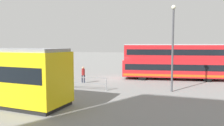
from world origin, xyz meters
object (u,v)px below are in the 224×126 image
object	(u,v)px
double_decker_bus	(175,62)
pedestrian_near_railing	(83,74)
info_sign	(17,69)
street_lamp	(173,42)

from	to	relation	value
double_decker_bus	pedestrian_near_railing	world-z (taller)	double_decker_bus
double_decker_bus	pedestrian_near_railing	xyz separation A→B (m)	(8.61, 5.17, -1.03)
pedestrian_near_railing	info_sign	bearing A→B (deg)	31.77
info_sign	double_decker_bus	bearing A→B (deg)	-148.73
info_sign	street_lamp	size ratio (longest dim) A/B	0.34
double_decker_bus	pedestrian_near_railing	size ratio (longest dim) A/B	7.03
double_decker_bus	pedestrian_near_railing	distance (m)	10.10
double_decker_bus	street_lamp	distance (m)	6.83
double_decker_bus	street_lamp	world-z (taller)	street_lamp
double_decker_bus	street_lamp	xyz separation A→B (m)	(0.12, 6.50, 2.07)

